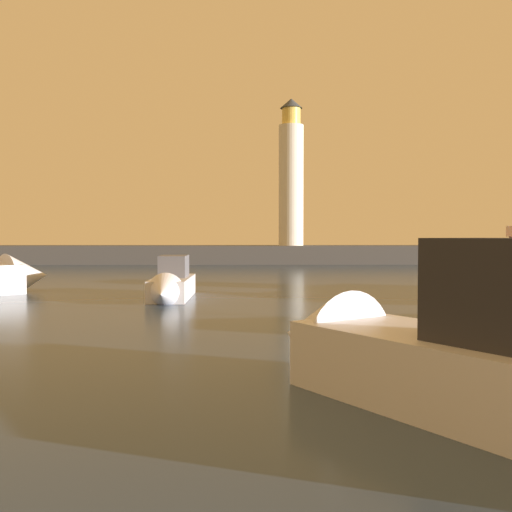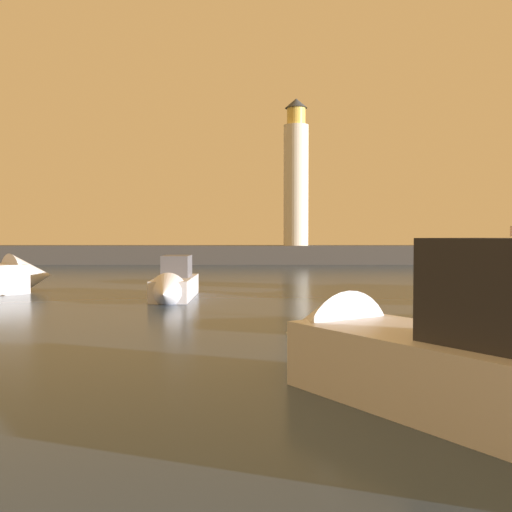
# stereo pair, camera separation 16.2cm
# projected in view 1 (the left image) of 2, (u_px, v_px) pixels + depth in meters

# --- Properties ---
(ground_plane) EXTENTS (220.00, 220.00, 0.00)m
(ground_plane) POSITION_uv_depth(u_px,v_px,m) (218.00, 291.00, 27.48)
(ground_plane) COLOR #2D3D51
(breakwater) EXTENTS (88.99, 5.03, 1.64)m
(breakwater) POSITION_uv_depth(u_px,v_px,m) (234.00, 255.00, 54.04)
(breakwater) COLOR #423F3D
(breakwater) RESTS_ON ground_plane
(lighthouse) EXTENTS (2.23, 2.23, 13.23)m
(lighthouse) POSITION_uv_depth(u_px,v_px,m) (291.00, 176.00, 53.85)
(lighthouse) COLOR silver
(lighthouse) RESTS_ON breakwater
(motorboat_1) EXTENTS (6.13, 7.84, 2.93)m
(motorboat_1) POSITION_uv_depth(u_px,v_px,m) (443.00, 354.00, 8.86)
(motorboat_1) COLOR silver
(motorboat_1) RESTS_ON ground_plane
(motorboat_2) EXTENTS (1.47, 5.70, 1.96)m
(motorboat_2) POSITION_uv_depth(u_px,v_px,m) (171.00, 285.00, 23.81)
(motorboat_2) COLOR silver
(motorboat_2) RESTS_ON ground_plane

